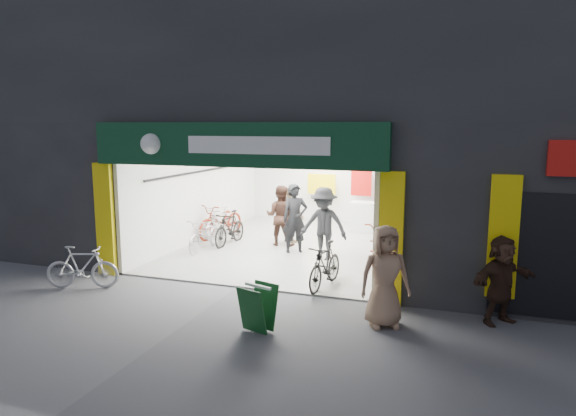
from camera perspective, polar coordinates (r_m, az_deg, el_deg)
The scene contains 17 objects.
ground at distance 11.17m, azimuth -5.77°, elevation -8.80°, with size 60.00×60.00×0.00m, color #56565B.
building at distance 15.07m, azimuth 5.35°, elevation 12.49°, with size 17.00×10.27×8.00m.
bike_left_front at distance 14.30m, azimuth -9.17°, elevation -2.96°, with size 0.61×1.74×0.91m, color #AFB0B4.
bike_left_midfront at distance 14.84m, azimuth -6.49°, elevation -2.28°, with size 0.47×1.66×1.00m, color black.
bike_left_midback at distance 15.91m, azimuth -7.43°, elevation -1.39°, with size 0.71×2.04×1.07m, color maroon.
bike_left_back at distance 15.87m, azimuth -7.51°, elevation -1.60°, with size 0.46×1.62×0.97m, color silver.
bike_right_front at distance 10.98m, azimuth 4.14°, elevation -6.40°, with size 0.46×1.64×0.99m, color black.
bike_right_mid at distance 13.58m, azimuth 10.13°, elevation -3.46°, with size 0.66×1.89×0.99m, color maroon.
bike_right_back at distance 14.93m, azimuth 10.98°, elevation -2.10°, with size 0.53×1.86×1.12m, color #B3B3B8.
parked_bike at distance 11.79m, azimuth -21.90°, elevation -6.12°, with size 0.44×1.54×0.93m, color #B4B5B9.
customer_a at distance 13.75m, azimuth 0.78°, elevation -1.24°, with size 0.69×0.45×1.90m, color black.
customer_b at distance 14.62m, azimuth -0.86°, elevation -0.89°, with size 0.85×0.67×1.76m, color #352018.
customer_c at distance 13.05m, azimuth 3.98°, elevation -1.83°, with size 1.22×0.70×1.90m, color black.
customer_d at distance 14.92m, azimuth 0.34°, elevation -0.90°, with size 0.96×0.40×1.65m, color #947A56.
pedestrian_near at distance 9.00m, azimuth 10.72°, elevation -7.47°, with size 0.87×0.56×1.78m, color #9C765B.
pedestrian_far at distance 9.73m, azimuth 22.61°, elevation -7.38°, with size 1.46×0.46×1.57m, color #332017.
sandwich_board at distance 8.76m, azimuth -3.35°, elevation -10.91°, with size 0.64×0.65×0.79m.
Camera 1 is at (4.48, -9.63, 3.45)m, focal length 32.00 mm.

